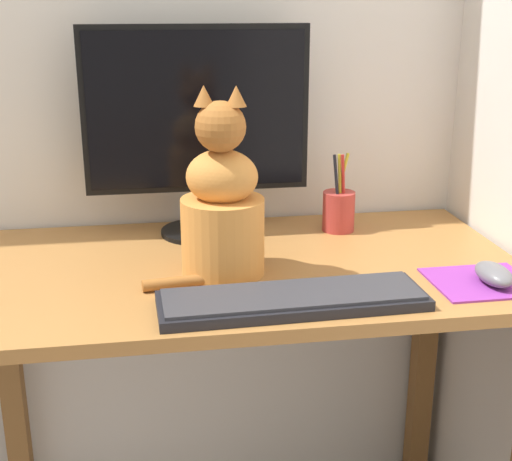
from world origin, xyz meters
TOP-DOWN VIEW (x-y plane):
  - desk at (0.00, 0.00)m, footprint 1.10×0.60m
  - monitor at (-0.06, 0.20)m, footprint 0.48×0.17m
  - keyboard at (0.06, -0.21)m, footprint 0.46×0.15m
  - mousepad_right at (0.42, -0.17)m, footprint 0.19×0.16m
  - computer_mouse_right at (0.44, -0.18)m, footprint 0.06×0.10m
  - cat at (-0.04, -0.04)m, footprint 0.25×0.19m
  - pen_cup at (0.25, 0.18)m, footprint 0.07×0.07m

SIDE VIEW (x-z plane):
  - desk at x=0.00m, z-range 0.24..0.98m
  - mousepad_right at x=0.42m, z-range 0.74..0.74m
  - keyboard at x=0.06m, z-range 0.74..0.76m
  - computer_mouse_right at x=0.44m, z-range 0.74..0.78m
  - pen_cup at x=0.25m, z-range 0.70..0.87m
  - cat at x=-0.04m, z-range 0.69..1.04m
  - monitor at x=-0.06m, z-range 0.76..1.21m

